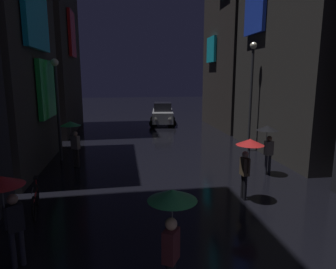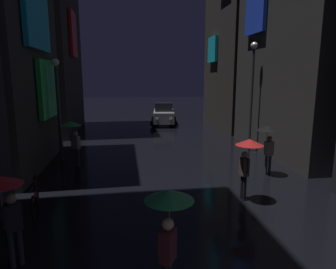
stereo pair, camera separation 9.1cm
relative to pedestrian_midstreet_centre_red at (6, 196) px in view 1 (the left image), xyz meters
name	(u,v)px [view 1 (the left image)]	position (x,y,z in m)	size (l,w,h in m)	color
building_right_far	(241,26)	(11.80, 17.31, 6.35)	(4.25, 7.70, 16.03)	#2D2826
pedestrian_midstreet_centre_red	(6,196)	(0.00, 0.00, 0.00)	(0.90, 0.90, 2.12)	#2D2D38
pedestrian_midstreet_left_green	(172,215)	(3.23, -1.33, 0.00)	(0.90, 0.90, 2.12)	black
pedestrian_foreground_right_red	(248,152)	(6.43, 2.75, 0.00)	(0.90, 0.90, 2.12)	black
pedestrian_far_right_green	(72,131)	(0.12, 7.57, 0.00)	(0.90, 0.90, 2.12)	#38332D
pedestrian_foreground_left_black	(268,136)	(8.31, 5.16, 0.00)	(0.90, 0.90, 2.12)	#2D2D38
bicycle_parked_at_storefront	(36,200)	(-0.29, 2.86, -1.28)	(0.39, 1.80, 0.96)	black
car_distant	(163,114)	(5.79, 19.28, -0.74)	(2.60, 4.31, 1.92)	#99999E
streetlamp_right_far	(251,85)	(9.31, 9.27, 1.98)	(0.36, 0.36, 5.88)	#2D2D33
streetlamp_left_far	(57,97)	(-0.69, 8.80, 1.46)	(0.36, 0.36, 4.93)	#2D2D33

